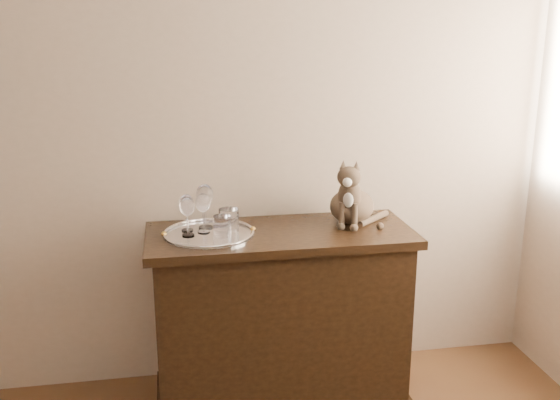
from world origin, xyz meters
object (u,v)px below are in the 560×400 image
(wine_glass_c, at_px, (188,217))
(tumbler_a, at_px, (222,226))
(sideboard, at_px, (280,317))
(wine_glass_b, at_px, (205,206))
(tumbler_c, at_px, (229,220))
(tray, at_px, (209,235))
(cat, at_px, (352,190))
(wine_glass_a, at_px, (187,212))
(wine_glass_d, at_px, (203,213))

(wine_glass_c, bearing_deg, tumbler_a, -11.66)
(sideboard, distance_m, wine_glass_c, 0.66)
(wine_glass_b, bearing_deg, tumbler_c, -30.42)
(tray, distance_m, cat, 0.69)
(sideboard, relative_size, tray, 3.00)
(cat, bearing_deg, sideboard, -143.43)
(wine_glass_a, relative_size, tumbler_c, 1.68)
(sideboard, distance_m, cat, 0.69)
(tray, xyz_separation_m, wine_glass_a, (-0.09, 0.06, 0.09))
(wine_glass_c, xyz_separation_m, wine_glass_d, (0.07, 0.04, 0.00))
(tumbler_c, bearing_deg, wine_glass_b, 149.58)
(cat, bearing_deg, wine_glass_b, -156.02)
(wine_glass_a, height_order, wine_glass_d, wine_glass_d)
(wine_glass_a, xyz_separation_m, wine_glass_b, (0.08, 0.02, 0.02))
(sideboard, xyz_separation_m, tumbler_c, (-0.23, 0.02, 0.48))
(tumbler_c, bearing_deg, wine_glass_c, -168.25)
(tray, height_order, wine_glass_a, wine_glass_a)
(wine_glass_b, bearing_deg, wine_glass_a, -163.34)
(sideboard, bearing_deg, tumbler_a, -170.67)
(tumbler_a, bearing_deg, tumbler_c, 62.35)
(wine_glass_b, distance_m, tumbler_a, 0.15)
(sideboard, relative_size, wine_glass_d, 6.79)
(wine_glass_d, distance_m, cat, 0.70)
(tray, relative_size, wine_glass_c, 2.33)
(wine_glass_b, relative_size, wine_glass_c, 1.18)
(wine_glass_d, height_order, tumbler_a, wine_glass_d)
(sideboard, xyz_separation_m, cat, (0.35, 0.07, 0.58))
(wine_glass_c, bearing_deg, tray, 5.29)
(sideboard, bearing_deg, cat, 11.76)
(wine_glass_b, xyz_separation_m, wine_glass_d, (-0.01, -0.06, -0.01))
(cat, bearing_deg, wine_glass_d, -151.19)
(wine_glass_a, bearing_deg, wine_glass_c, -88.56)
(tray, relative_size, tumbler_c, 4.01)
(sideboard, xyz_separation_m, wine_glass_a, (-0.41, 0.06, 0.52))
(wine_glass_d, bearing_deg, sideboard, -4.19)
(tray, distance_m, tumbler_c, 0.11)
(wine_glass_a, distance_m, wine_glass_c, 0.07)
(wine_glass_b, height_order, tumbler_a, wine_glass_b)
(sideboard, distance_m, wine_glass_d, 0.62)
(wine_glass_d, xyz_separation_m, cat, (0.69, 0.05, 0.06))
(sideboard, height_order, wine_glass_b, wine_glass_b)
(sideboard, relative_size, wine_glass_a, 7.14)
(wine_glass_d, bearing_deg, cat, 4.00)
(wine_glass_c, bearing_deg, tumbler_c, 11.75)
(wine_glass_b, xyz_separation_m, tumbler_c, (0.10, -0.06, -0.05))
(wine_glass_b, distance_m, cat, 0.68)
(wine_glass_c, distance_m, wine_glass_d, 0.08)
(tumbler_a, xyz_separation_m, tumbler_c, (0.04, 0.07, 0.01))
(cat, bearing_deg, tumbler_c, -150.37)
(sideboard, distance_m, wine_glass_b, 0.63)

